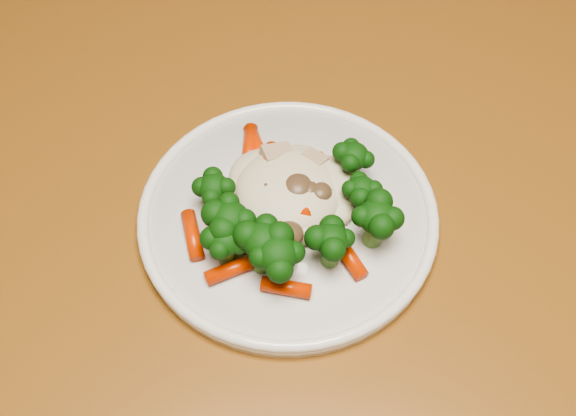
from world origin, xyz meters
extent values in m
cube|color=brown|center=(0.23, 0.33, 0.73)|extent=(1.21, 0.92, 0.04)
cube|color=brown|center=(-0.19, 0.72, 0.35)|extent=(0.07, 0.07, 0.71)
cylinder|color=white|center=(0.18, 0.31, 0.76)|extent=(0.25, 0.25, 0.01)
ellipsoid|color=beige|center=(0.18, 0.32, 0.78)|extent=(0.11, 0.10, 0.04)
ellipsoid|color=black|center=(0.14, 0.27, 0.78)|extent=(0.05, 0.05, 0.04)
ellipsoid|color=black|center=(0.17, 0.26, 0.79)|extent=(0.05, 0.05, 0.05)
ellipsoid|color=black|center=(0.22, 0.26, 0.78)|extent=(0.04, 0.04, 0.04)
ellipsoid|color=black|center=(0.25, 0.28, 0.78)|extent=(0.05, 0.05, 0.04)
ellipsoid|color=black|center=(0.24, 0.32, 0.78)|extent=(0.04, 0.04, 0.03)
ellipsoid|color=black|center=(0.23, 0.35, 0.78)|extent=(0.04, 0.04, 0.04)
ellipsoid|color=black|center=(0.12, 0.31, 0.78)|extent=(0.04, 0.04, 0.04)
ellipsoid|color=black|center=(0.14, 0.26, 0.78)|extent=(0.04, 0.04, 0.04)
ellipsoid|color=black|center=(0.18, 0.24, 0.79)|extent=(0.05, 0.05, 0.05)
cylinder|color=#E73805|center=(0.15, 0.37, 0.77)|extent=(0.03, 0.05, 0.01)
cylinder|color=#E73805|center=(0.19, 0.35, 0.77)|extent=(0.04, 0.04, 0.01)
cylinder|color=#E73805|center=(0.22, 0.34, 0.77)|extent=(0.04, 0.02, 0.01)
cylinder|color=#E73805|center=(0.11, 0.28, 0.77)|extent=(0.03, 0.05, 0.01)
cylinder|color=#E73805|center=(0.15, 0.25, 0.77)|extent=(0.05, 0.04, 0.01)
cylinder|color=#E73805|center=(0.19, 0.23, 0.77)|extent=(0.04, 0.02, 0.01)
cylinder|color=#E73805|center=(0.23, 0.27, 0.77)|extent=(0.04, 0.05, 0.01)
cylinder|color=#E73805|center=(0.20, 0.32, 0.78)|extent=(0.01, 0.05, 0.01)
cylinder|color=#E73805|center=(0.16, 0.34, 0.78)|extent=(0.02, 0.04, 0.01)
cylinder|color=#E73805|center=(0.15, 0.37, 0.77)|extent=(0.01, 0.05, 0.01)
ellipsoid|color=brown|center=(0.20, 0.32, 0.78)|extent=(0.02, 0.02, 0.02)
ellipsoid|color=brown|center=(0.21, 0.31, 0.78)|extent=(0.02, 0.02, 0.01)
ellipsoid|color=brown|center=(0.17, 0.32, 0.78)|extent=(0.02, 0.02, 0.01)
ellipsoid|color=brown|center=(0.19, 0.27, 0.78)|extent=(0.02, 0.02, 0.02)
ellipsoid|color=brown|center=(0.19, 0.32, 0.78)|extent=(0.03, 0.03, 0.02)
cube|color=tan|center=(0.17, 0.35, 0.78)|extent=(0.03, 0.03, 0.01)
cube|color=tan|center=(0.20, 0.35, 0.78)|extent=(0.02, 0.02, 0.01)
camera|label=1|loc=(0.21, -0.03, 1.25)|focal=45.00mm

